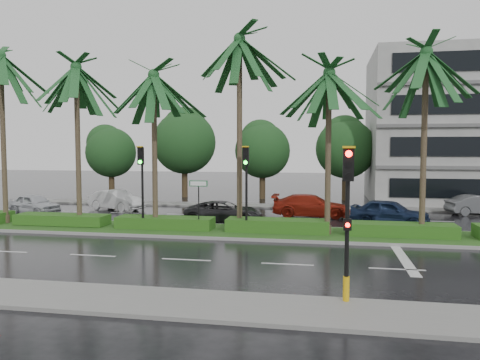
% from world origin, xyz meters
% --- Properties ---
extents(ground, '(120.00, 120.00, 0.00)m').
position_xyz_m(ground, '(0.00, 0.00, 0.00)').
color(ground, black).
rests_on(ground, ground).
extents(near_sidewalk, '(40.00, 2.40, 0.12)m').
position_xyz_m(near_sidewalk, '(0.00, -10.20, 0.06)').
color(near_sidewalk, slate).
rests_on(near_sidewalk, ground).
extents(far_sidewalk, '(40.00, 2.00, 0.12)m').
position_xyz_m(far_sidewalk, '(0.00, 12.00, 0.06)').
color(far_sidewalk, slate).
rests_on(far_sidewalk, ground).
extents(median, '(36.00, 4.00, 0.15)m').
position_xyz_m(median, '(0.00, 1.00, 0.08)').
color(median, gray).
rests_on(median, ground).
extents(hedge, '(35.20, 1.40, 0.60)m').
position_xyz_m(hedge, '(0.00, 1.00, 0.45)').
color(hedge, '#234B15').
rests_on(hedge, median).
extents(lane_markings, '(34.00, 13.06, 0.01)m').
position_xyz_m(lane_markings, '(3.04, -0.43, 0.01)').
color(lane_markings, silver).
rests_on(lane_markings, ground).
extents(palm_row, '(26.30, 4.20, 10.61)m').
position_xyz_m(palm_row, '(-1.25, 1.02, 8.25)').
color(palm_row, '#3A2B21').
rests_on(palm_row, median).
extents(signal_near, '(0.34, 0.45, 4.36)m').
position_xyz_m(signal_near, '(6.00, -9.39, 2.50)').
color(signal_near, black).
rests_on(signal_near, near_sidewalk).
extents(signal_median_left, '(0.34, 0.42, 4.36)m').
position_xyz_m(signal_median_left, '(-4.00, 0.30, 3.00)').
color(signal_median_left, black).
rests_on(signal_median_left, median).
extents(signal_median_right, '(0.34, 0.42, 4.36)m').
position_xyz_m(signal_median_right, '(1.50, 0.30, 3.00)').
color(signal_median_right, black).
rests_on(signal_median_right, median).
extents(street_sign, '(0.95, 0.09, 2.60)m').
position_xyz_m(street_sign, '(-1.00, 0.48, 2.12)').
color(street_sign, black).
rests_on(street_sign, median).
extents(bg_trees, '(32.49, 5.57, 8.04)m').
position_xyz_m(bg_trees, '(-0.77, 17.59, 4.61)').
color(bg_trees, '#392C19').
rests_on(bg_trees, ground).
extents(building, '(16.00, 10.00, 12.00)m').
position_xyz_m(building, '(17.00, 18.00, 6.00)').
color(building, gray).
rests_on(building, ground).
extents(car_silver, '(2.81, 4.21, 1.33)m').
position_xyz_m(car_silver, '(-13.73, 5.47, 0.67)').
color(car_silver, silver).
rests_on(car_silver, ground).
extents(car_white, '(2.96, 4.54, 1.41)m').
position_xyz_m(car_white, '(-9.23, 8.31, 0.71)').
color(car_white, silver).
rests_on(car_white, ground).
extents(car_darkgrey, '(2.36, 4.71, 1.28)m').
position_xyz_m(car_darkgrey, '(-0.50, 4.25, 0.64)').
color(car_darkgrey, black).
rests_on(car_darkgrey, ground).
extents(car_red, '(2.12, 5.00, 1.44)m').
position_xyz_m(car_red, '(4.50, 7.47, 0.72)').
color(car_red, maroon).
rests_on(car_red, ground).
extents(car_blue, '(2.96, 4.68, 1.48)m').
position_xyz_m(car_blue, '(9.00, 5.03, 0.74)').
color(car_blue, '#172647').
rests_on(car_blue, ground).
extents(car_grey, '(2.26, 4.19, 1.31)m').
position_xyz_m(car_grey, '(15.28, 10.34, 0.66)').
color(car_grey, '#4F5154').
rests_on(car_grey, ground).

